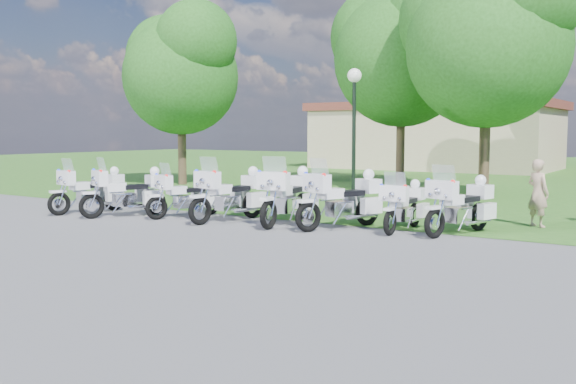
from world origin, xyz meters
The scene contains 16 objects.
ground centered at (0.00, 0.00, 0.00)m, with size 100.00×100.00×0.00m, color #5D5D63.
grass_lawn centered at (0.00, 27.00, 0.00)m, with size 100.00×48.00×0.01m, color #2A621F.
motorcycle_0 centered at (-6.34, 1.31, 0.66)m, with size 1.09×2.31×1.57m.
motorcycle_1 centered at (-4.87, 1.34, 0.68)m, with size 1.42×2.26×1.63m.
motorcycle_2 centered at (-3.39, 2.10, 0.63)m, with size 1.21×2.13×1.49m.
motorcycle_3 centered at (-1.94, 2.16, 0.71)m, with size 1.08×2.50×1.69m.
motorcycle_4 centered at (-0.40, 2.51, 0.72)m, with size 1.01×2.57×1.73m.
motorcycle_5 centered at (1.10, 2.63, 0.71)m, with size 1.42×2.40×1.70m.
motorcycle_6 centered at (2.48, 3.07, 0.59)m, with size 0.71×2.11×1.42m.
motorcycle_7 centered at (3.74, 3.32, 0.67)m, with size 1.19×2.32×1.60m.
lamp_post centered at (-0.94, 7.07, 3.21)m, with size 0.44×0.44×4.26m.
tree_0 centered at (-10.86, 10.01, 5.13)m, with size 5.82×4.96×7.75m.
tree_1 centered at (-2.72, 14.76, 5.91)m, with size 6.70×5.71×8.93m.
tree_2 centered at (1.82, 11.46, 5.72)m, with size 6.49×5.54×8.65m.
building_west centered at (-6.00, 28.00, 2.07)m, with size 14.56×8.32×4.10m.
bystander_a centered at (4.96, 5.33, 0.82)m, with size 0.60×0.39×1.65m, color tan.
Camera 1 is at (8.33, -10.87, 2.32)m, focal length 40.00 mm.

